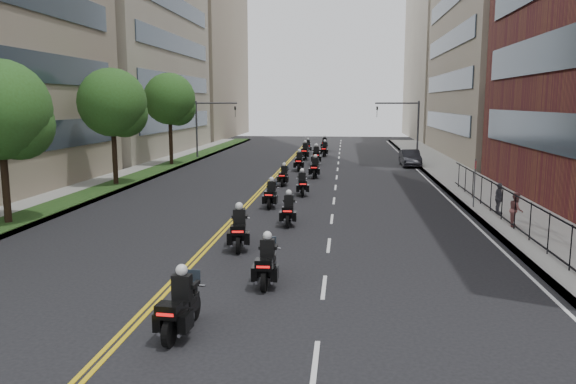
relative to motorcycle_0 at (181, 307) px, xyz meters
name	(u,v)px	position (x,y,z in m)	size (l,w,h in m)	color
ground	(169,356)	(0.08, -1.21, -0.67)	(160.00, 160.00, 0.00)	black
sidewalk_right	(474,188)	(12.08, 23.79, -0.59)	(4.00, 90.00, 0.15)	gray
sidewalk_left	(111,183)	(-11.92, 23.79, -0.59)	(4.00, 90.00, 0.15)	gray
grass_strip	(122,182)	(-11.12, 23.79, -0.50)	(2.00, 90.00, 0.04)	#143714
building_right_tan	(529,4)	(21.56, 46.79, 14.33)	(15.11, 28.00, 30.00)	gray
building_right_far	(464,52)	(21.58, 76.79, 12.33)	(15.00, 28.00, 26.00)	gray
building_left_far	(183,54)	(-21.92, 76.79, 12.33)	(16.00, 28.00, 26.00)	gray
iron_fence	(522,216)	(11.08, 10.79, 0.24)	(0.05, 28.00, 1.50)	black
street_trees	(75,109)	(-10.97, 17.40, 4.46)	(4.40, 38.40, 7.98)	black
traffic_signal_right	(408,122)	(9.62, 40.79, 3.03)	(4.09, 0.20, 5.60)	#3F3F44
traffic_signal_left	(206,121)	(-9.46, 40.79, 3.03)	(4.09, 0.20, 5.60)	#3F3F44
motorcycle_0	(181,307)	(0.00, 0.00, 0.00)	(0.61, 2.29, 1.69)	black
motorcycle_1	(267,264)	(1.54, 3.89, -0.02)	(0.51, 2.21, 1.63)	black
motorcycle_2	(239,231)	(-0.09, 7.99, 0.03)	(0.72, 2.38, 1.76)	black
motorcycle_3	(289,211)	(1.36, 12.33, -0.04)	(0.50, 2.16, 1.59)	black
motorcycle_4	(271,195)	(0.02, 16.49, -0.03)	(0.50, 2.18, 1.61)	black
motorcycle_5	(302,185)	(1.35, 20.53, -0.04)	(0.64, 2.17, 1.60)	black
motorcycle_6	(284,176)	(-0.17, 24.41, -0.07)	(0.50, 2.07, 1.52)	black
motorcycle_7	(315,169)	(1.70, 28.42, 0.01)	(0.56, 2.33, 1.72)	black
motorcycle_8	(299,162)	(0.18, 32.63, 0.02)	(0.54, 2.36, 1.74)	black
motorcycle_9	(316,156)	(1.33, 37.19, 0.07)	(0.62, 2.54, 1.87)	black
motorcycle_10	(305,152)	(0.05, 41.37, 0.07)	(0.59, 2.54, 1.87)	black
motorcycle_11	(325,150)	(1.80, 44.88, 0.01)	(0.60, 2.33, 1.72)	black
motorcycle_12	(308,147)	(-0.18, 48.99, -0.03)	(0.57, 2.18, 1.61)	black
motorcycle_13	(324,144)	(1.47, 53.26, -0.02)	(0.52, 2.24, 1.65)	black
parked_sedan	(410,158)	(9.48, 36.72, 0.05)	(1.51, 4.34, 1.43)	black
pedestrian_b	(516,209)	(11.28, 12.34, 0.23)	(0.72, 0.56, 1.49)	brown
pedestrian_c	(499,198)	(11.28, 15.10, 0.24)	(0.89, 0.37, 1.51)	#47454D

